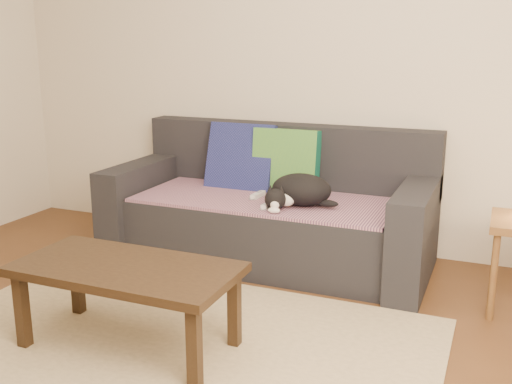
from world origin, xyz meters
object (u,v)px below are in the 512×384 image
Objects in this scene: sofa at (271,214)px; coffee_table at (127,276)px; wii_remote_a at (258,195)px; wii_remote_b at (269,205)px; cat at (299,191)px.

sofa reaches higher than coffee_table.
wii_remote_b is (0.15, -0.19, 0.00)m from wii_remote_a.
wii_remote_a is (-0.05, -0.09, 0.15)m from sofa.
cat is at bearing -35.05° from sofa.
sofa is 14.00× the size of wii_remote_a.
wii_remote_a and wii_remote_b have the same top height.
sofa is 1.41m from coffee_table.
wii_remote_b is at bearing 76.23° from coffee_table.
wii_remote_a is 1.00× the size of wii_remote_b.
cat reaches higher than wii_remote_a.
wii_remote_a is 1.32m from coffee_table.
wii_remote_b is 0.14× the size of coffee_table.
coffee_table is at bearing -179.76° from wii_remote_a.
sofa is at bearing -24.66° from wii_remote_a.
cat reaches higher than coffee_table.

